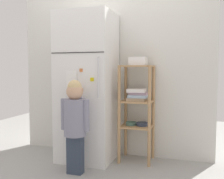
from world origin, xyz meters
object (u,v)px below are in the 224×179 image
child_standing (75,117)px  fruit_bin (139,62)px  refrigerator (87,87)px  pantry_shelf_unit (137,104)px

child_standing → fruit_bin: 1.00m
refrigerator → fruit_bin: (0.61, 0.13, 0.30)m
fruit_bin → pantry_shelf_unit: bearing=-130.2°
child_standing → refrigerator: bearing=96.5°
child_standing → pantry_shelf_unit: pantry_shelf_unit is taller
child_standing → fruit_bin: (0.56, 0.59, 0.59)m
refrigerator → fruit_bin: refrigerator is taller
refrigerator → child_standing: refrigerator is taller
refrigerator → pantry_shelf_unit: bearing=10.9°
pantry_shelf_unit → fruit_bin: 0.49m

